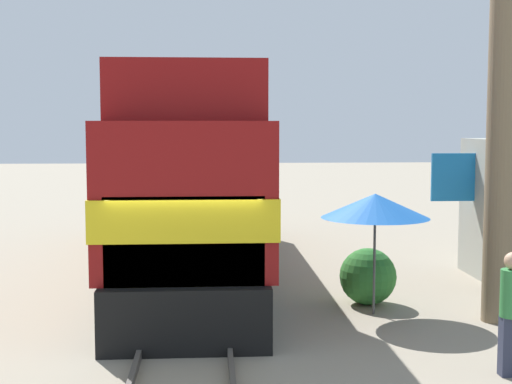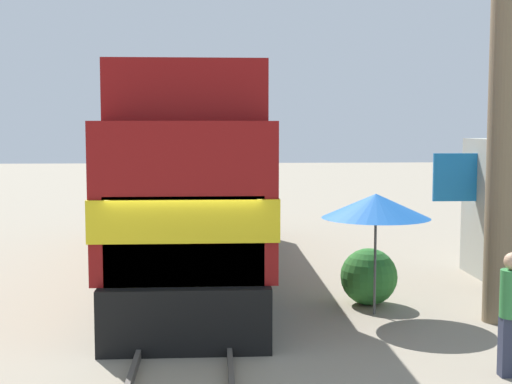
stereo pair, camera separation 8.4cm
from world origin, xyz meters
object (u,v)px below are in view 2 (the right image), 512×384
(utility_pole, at_px, (506,52))
(person_bystander, at_px, (511,309))
(vendor_umbrella, at_px, (376,206))
(locomotive, at_px, (194,192))
(billboard_sign, at_px, (483,184))

(utility_pole, bearing_deg, person_bystander, -109.18)
(vendor_umbrella, distance_m, person_bystander, 3.92)
(locomotive, distance_m, person_bystander, 9.16)
(billboard_sign, bearing_deg, locomotive, 173.19)
(locomotive, bearing_deg, person_bystander, -58.12)
(locomotive, xyz_separation_m, billboard_sign, (6.99, -0.84, 0.24))
(person_bystander, bearing_deg, vendor_umbrella, 108.58)
(billboard_sign, bearing_deg, person_bystander, -107.61)
(utility_pole, xyz_separation_m, billboard_sign, (1.17, 3.98, -2.74))
(utility_pole, height_order, vendor_umbrella, utility_pole)
(locomotive, height_order, person_bystander, locomotive)
(utility_pole, relative_size, person_bystander, 5.42)
(vendor_umbrella, bearing_deg, person_bystander, -71.42)
(utility_pole, bearing_deg, locomotive, 140.39)
(utility_pole, distance_m, vendor_umbrella, 3.69)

